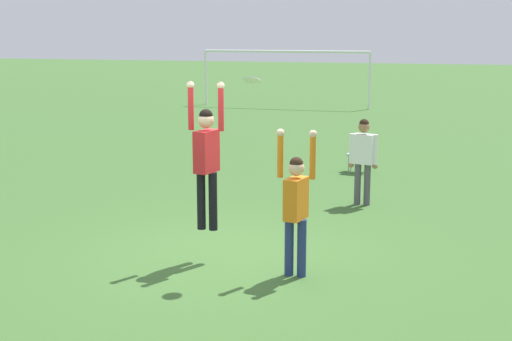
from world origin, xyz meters
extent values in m
plane|color=#3D662D|center=(0.00, 0.00, 0.00)|extent=(120.00, 120.00, 0.00)
cylinder|color=black|center=(-0.27, -0.27, 0.86)|extent=(0.12, 0.12, 0.82)
cylinder|color=black|center=(-0.10, -0.27, 0.86)|extent=(0.12, 0.12, 0.82)
cube|color=red|center=(-0.19, -0.27, 1.56)|extent=(0.28, 0.42, 0.58)
sphere|color=beige|center=(-0.19, -0.27, 1.99)|extent=(0.22, 0.22, 0.22)
sphere|color=black|center=(-0.19, -0.27, 2.05)|extent=(0.19, 0.19, 0.19)
cylinder|color=red|center=(-0.40, -0.27, 2.16)|extent=(0.08, 0.08, 0.61)
sphere|color=beige|center=(-0.40, -0.27, 2.47)|extent=(0.10, 0.10, 0.10)
cylinder|color=red|center=(0.03, -0.27, 2.16)|extent=(0.08, 0.08, 0.61)
sphere|color=beige|center=(0.03, -0.27, 2.47)|extent=(0.10, 0.10, 0.10)
cylinder|color=navy|center=(1.06, -0.56, 0.39)|extent=(0.12, 0.12, 0.77)
cylinder|color=navy|center=(1.23, -0.56, 0.39)|extent=(0.12, 0.12, 0.77)
cube|color=orange|center=(1.14, -0.56, 1.05)|extent=(0.28, 0.41, 0.55)
sphere|color=beige|center=(1.14, -0.56, 1.45)|extent=(0.21, 0.21, 0.21)
sphere|color=black|center=(1.14, -0.56, 1.51)|extent=(0.18, 0.18, 0.18)
cylinder|color=orange|center=(0.93, -0.56, 1.61)|extent=(0.08, 0.08, 0.58)
sphere|color=beige|center=(0.93, -0.56, 1.90)|extent=(0.10, 0.10, 0.10)
cylinder|color=orange|center=(1.35, -0.56, 1.61)|extent=(0.08, 0.08, 0.58)
sphere|color=beige|center=(1.35, -0.56, 1.90)|extent=(0.10, 0.10, 0.10)
cylinder|color=white|center=(0.52, -0.46, 2.56)|extent=(0.23, 0.22, 0.11)
cylinder|color=gray|center=(0.82, 6.41, 0.22)|extent=(0.02, 0.02, 0.44)
cylinder|color=gray|center=(1.21, 6.41, 0.22)|extent=(0.02, 0.02, 0.44)
cylinder|color=gray|center=(0.82, 6.80, 0.22)|extent=(0.02, 0.02, 0.44)
cylinder|color=gray|center=(1.21, 6.80, 0.22)|extent=(0.02, 0.02, 0.44)
cube|color=#8CC6C1|center=(1.01, 6.60, 0.43)|extent=(0.53, 0.53, 0.04)
cube|color=#8CC6C1|center=(1.01, 6.81, 0.63)|extent=(0.47, 0.18, 0.37)
cylinder|color=#4C4C51|center=(1.40, 3.57, 0.39)|extent=(0.12, 0.12, 0.78)
cylinder|color=#4C4C51|center=(1.58, 3.57, 0.39)|extent=(0.12, 0.12, 0.78)
cube|color=white|center=(1.49, 3.57, 1.05)|extent=(0.43, 0.29, 0.55)
sphere|color=#9E704C|center=(1.49, 3.57, 1.46)|extent=(0.21, 0.21, 0.21)
sphere|color=black|center=(1.49, 3.57, 1.52)|extent=(0.18, 0.18, 0.18)
cylinder|color=white|center=(1.27, 3.57, 1.04)|extent=(0.08, 0.08, 0.58)
sphere|color=#9E704C|center=(1.27, 3.57, 0.74)|extent=(0.10, 0.10, 0.10)
cylinder|color=white|center=(1.71, 3.57, 1.04)|extent=(0.08, 0.08, 0.58)
sphere|color=#9E704C|center=(1.71, 3.57, 0.74)|extent=(0.10, 0.10, 0.10)
cylinder|color=white|center=(-7.32, 19.68, 1.15)|extent=(0.10, 0.10, 2.30)
cylinder|color=white|center=(-0.32, 19.68, 1.15)|extent=(0.10, 0.10, 2.30)
cylinder|color=white|center=(-3.82, 19.68, 2.30)|extent=(7.00, 0.10, 0.10)
camera|label=1|loc=(3.07, -9.35, 3.21)|focal=50.00mm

